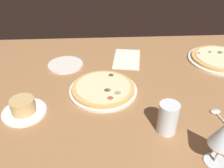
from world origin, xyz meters
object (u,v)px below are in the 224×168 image
Objects in this scene: water_glass at (168,120)px; pizza_main at (103,89)px; side_plate at (65,65)px; paper_menu at (127,59)px; ramekin_on_saucer at (23,108)px; pizza_side at (220,59)px; spoon at (218,114)px.

pizza_main is at bearing -49.28° from water_glass.
side_plate is 31.70cm from paper_menu.
ramekin_on_saucer is at bearing 22.36° from pizza_main.
pizza_side reaches higher than spoon.
ramekin_on_saucer reaches higher than side_plate.
paper_menu is 53.89cm from spoon.
paper_menu is 1.89× the size of spoon.
ramekin_on_saucer reaches higher than pizza_main.
pizza_main is at bearing -157.64° from ramekin_on_saucer.
ramekin_on_saucer is at bearing 21.58° from pizza_side.
pizza_side is at bearing -158.81° from pizza_main.
water_glass reaches higher than paper_menu.
pizza_side is at bearing -129.50° from water_glass.
ramekin_on_saucer reaches higher than pizza_side.
water_glass is 0.52× the size of paper_menu.
water_glass is (39.39, 47.79, 3.75)cm from pizza_side.
spoon is (-42.14, 17.51, -0.76)cm from pizza_main.
water_glass reaches higher than pizza_side.
side_plate is at bearing -51.26° from pizza_main.
paper_menu is (-13.00, -27.83, -1.07)cm from pizza_main.
spoon reaches higher than paper_menu.
paper_menu is at bearing -81.31° from water_glass.
pizza_main is at bearing 74.42° from paper_menu.
pizza_side is (-60.38, -23.41, -0.01)cm from pizza_main.
ramekin_on_saucer is 1.42× the size of spoon.
side_plate is 72.66cm from spoon.
pizza_side is 1.43× the size of paper_menu.
water_glass is 0.98× the size of spoon.
pizza_side is 1.81× the size of side_plate.
water_glass reaches higher than pizza_main.
pizza_side is 47.60cm from paper_menu.
pizza_main is at bearing -22.56° from spoon.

